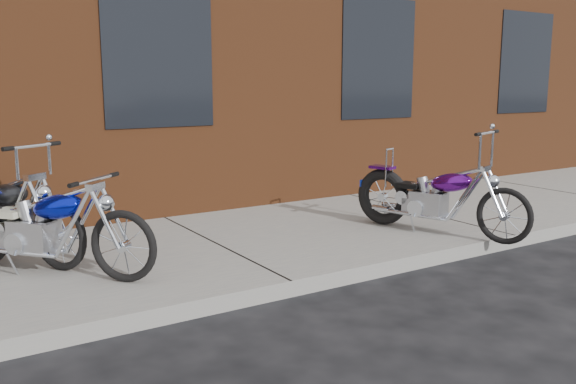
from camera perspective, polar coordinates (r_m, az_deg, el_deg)
ground at (r=5.39m, az=0.33°, el=-9.84°), size 120.00×120.00×0.00m
sidewalk at (r=6.62m, az=-6.74°, el=-5.40°), size 22.00×3.00×0.15m
chopper_purple at (r=7.12m, az=13.60°, el=-0.72°), size 0.81×2.05×1.19m
chopper_blue at (r=5.87m, az=-22.04°, el=-3.36°), size 1.51×1.74×0.96m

